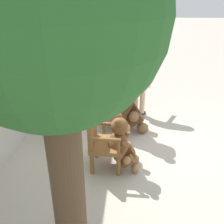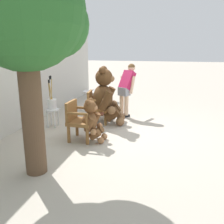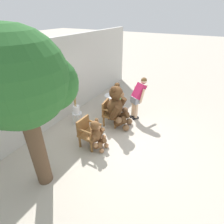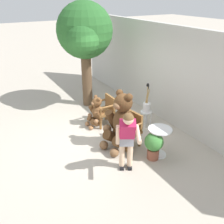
{
  "view_description": "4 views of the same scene",
  "coord_description": "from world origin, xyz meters",
  "views": [
    {
      "loc": [
        -4.07,
        0.19,
        2.62
      ],
      "look_at": [
        -0.18,
        0.53,
        0.78
      ],
      "focal_mm": 40.0,
      "sensor_mm": 36.0,
      "label": 1
    },
    {
      "loc": [
        -5.53,
        -1.28,
        2.0
      ],
      "look_at": [
        -0.26,
        -0.02,
        0.57
      ],
      "focal_mm": 40.0,
      "sensor_mm": 36.0,
      "label": 2
    },
    {
      "loc": [
        -3.88,
        -1.96,
        3.5
      ],
      "look_at": [
        0.21,
        0.32,
        0.77
      ],
      "focal_mm": 28.0,
      "sensor_mm": 36.0,
      "label": 3
    },
    {
      "loc": [
        5.17,
        -2.51,
        3.59
      ],
      "look_at": [
        0.19,
        0.38,
        0.8
      ],
      "focal_mm": 40.0,
      "sensor_mm": 36.0,
      "label": 4
    }
  ],
  "objects": [
    {
      "name": "round_side_table",
      "position": [
        1.39,
        0.98,
        0.45
      ],
      "size": [
        0.56,
        0.56,
        0.72
      ],
      "color": "silver",
      "rests_on": "ground"
    },
    {
      "name": "patio_tree",
      "position": [
        -2.13,
        0.74,
        2.42
      ],
      "size": [
        1.84,
        1.75,
        3.38
      ],
      "color": "brown",
      "rests_on": "ground"
    },
    {
      "name": "ground_plane",
      "position": [
        0.0,
        0.0,
        0.0
      ],
      "size": [
        60.0,
        60.0,
        0.0
      ],
      "primitive_type": "plane",
      "color": "#B2A899"
    },
    {
      "name": "person_visitor",
      "position": [
        1.52,
        -0.03,
        0.91
      ],
      "size": [
        0.87,
        0.5,
        1.52
      ],
      "color": "black",
      "rests_on": "ground"
    },
    {
      "name": "wooden_chair_right",
      "position": [
        0.64,
        0.63,
        0.46
      ],
      "size": [
        0.63,
        0.6,
        0.86
      ],
      "color": "brown",
      "rests_on": "ground"
    },
    {
      "name": "wooden_chair_left",
      "position": [
        -0.65,
        0.63,
        0.46
      ],
      "size": [
        0.57,
        0.53,
        0.86
      ],
      "color": "brown",
      "rests_on": "ground"
    },
    {
      "name": "brush_bucket",
      "position": [
        0.05,
        1.61,
        0.63
      ],
      "size": [
        0.22,
        0.22,
        0.85
      ],
      "color": "white",
      "rests_on": "white_stool"
    },
    {
      "name": "teddy_bear_small",
      "position": [
        -0.65,
        0.34,
        0.46
      ],
      "size": [
        0.56,
        0.53,
        0.93
      ],
      "color": "brown",
      "rests_on": "ground"
    },
    {
      "name": "white_stool",
      "position": [
        0.05,
        1.61,
        0.36
      ],
      "size": [
        0.34,
        0.34,
        0.46
      ],
      "color": "silver",
      "rests_on": "ground"
    },
    {
      "name": "potted_plant",
      "position": [
        1.44,
        0.78,
        0.4
      ],
      "size": [
        0.44,
        0.44,
        0.68
      ],
      "color": "brown",
      "rests_on": "ground"
    },
    {
      "name": "teddy_bear_large",
      "position": [
        0.66,
        0.37,
        0.74
      ],
      "size": [
        0.92,
        0.91,
        1.5
      ],
      "color": "#4C3019",
      "rests_on": "ground"
    },
    {
      "name": "back_wall",
      "position": [
        0.0,
        2.4,
        1.4
      ],
      "size": [
        10.0,
        0.16,
        2.8
      ],
      "primitive_type": "cube",
      "color": "beige",
      "rests_on": "ground"
    }
  ]
}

